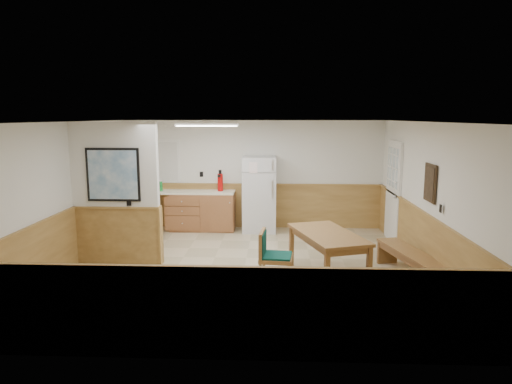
{
  "coord_description": "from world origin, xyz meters",
  "views": [
    {
      "loc": [
        0.52,
        -7.52,
        2.59
      ],
      "look_at": [
        0.19,
        0.4,
        1.27
      ],
      "focal_mm": 32.0,
      "sensor_mm": 36.0,
      "label": 1
    }
  ],
  "objects_px": {
    "dining_table": "(328,239)",
    "dining_bench": "(411,258)",
    "refrigerator": "(259,194)",
    "soap_bottle": "(161,186)",
    "dining_chair": "(270,253)",
    "fire_extinguisher": "(220,182)"
  },
  "relations": [
    {
      "from": "dining_chair",
      "to": "refrigerator",
      "type": "bearing_deg",
      "value": 100.67
    },
    {
      "from": "fire_extinguisher",
      "to": "soap_bottle",
      "type": "relative_size",
      "value": 2.24
    },
    {
      "from": "refrigerator",
      "to": "dining_table",
      "type": "relative_size",
      "value": 0.96
    },
    {
      "from": "dining_chair",
      "to": "soap_bottle",
      "type": "xyz_separation_m",
      "value": [
        -2.54,
        3.41,
        0.51
      ]
    },
    {
      "from": "dining_table",
      "to": "soap_bottle",
      "type": "height_order",
      "value": "soap_bottle"
    },
    {
      "from": "dining_table",
      "to": "dining_bench",
      "type": "xyz_separation_m",
      "value": [
        1.35,
        0.0,
        -0.31
      ]
    },
    {
      "from": "refrigerator",
      "to": "dining_table",
      "type": "bearing_deg",
      "value": -69.04
    },
    {
      "from": "refrigerator",
      "to": "dining_table",
      "type": "distance_m",
      "value": 3.27
    },
    {
      "from": "fire_extinguisher",
      "to": "soap_bottle",
      "type": "distance_m",
      "value": 1.36
    },
    {
      "from": "dining_bench",
      "to": "soap_bottle",
      "type": "bearing_deg",
      "value": 134.23
    },
    {
      "from": "dining_bench",
      "to": "fire_extinguisher",
      "type": "xyz_separation_m",
      "value": [
        -3.44,
        3.13,
        0.77
      ]
    },
    {
      "from": "dining_table",
      "to": "soap_bottle",
      "type": "bearing_deg",
      "value": 120.02
    },
    {
      "from": "dining_table",
      "to": "dining_bench",
      "type": "relative_size",
      "value": 0.99
    },
    {
      "from": "soap_bottle",
      "to": "dining_chair",
      "type": "bearing_deg",
      "value": -53.27
    },
    {
      "from": "refrigerator",
      "to": "fire_extinguisher",
      "type": "distance_m",
      "value": 0.94
    },
    {
      "from": "dining_table",
      "to": "dining_chair",
      "type": "height_order",
      "value": "dining_chair"
    },
    {
      "from": "dining_bench",
      "to": "fire_extinguisher",
      "type": "bearing_deg",
      "value": 124.72
    },
    {
      "from": "dining_bench",
      "to": "fire_extinguisher",
      "type": "distance_m",
      "value": 4.71
    },
    {
      "from": "dining_bench",
      "to": "soap_bottle",
      "type": "distance_m",
      "value": 5.75
    },
    {
      "from": "dining_table",
      "to": "fire_extinguisher",
      "type": "height_order",
      "value": "fire_extinguisher"
    },
    {
      "from": "refrigerator",
      "to": "dining_bench",
      "type": "bearing_deg",
      "value": -50.6
    },
    {
      "from": "dining_table",
      "to": "dining_chair",
      "type": "distance_m",
      "value": 0.98
    }
  ]
}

